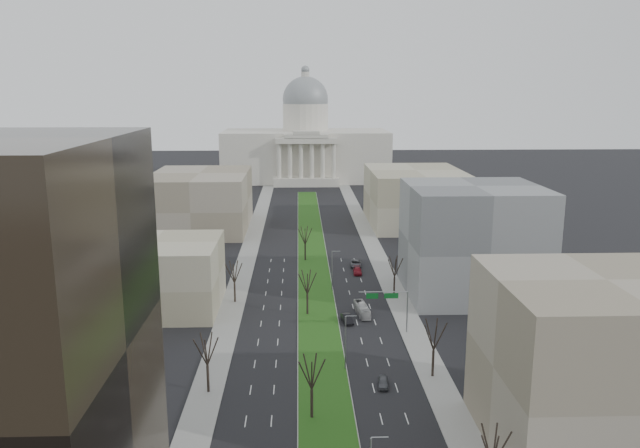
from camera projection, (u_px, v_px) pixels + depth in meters
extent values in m
plane|color=black|center=(313.00, 261.00, 163.55)|extent=(600.00, 600.00, 0.00)
cube|color=#999993|center=(313.00, 261.00, 162.55)|extent=(8.00, 222.00, 0.15)
cube|color=#1D4813|center=(313.00, 261.00, 162.53)|extent=(7.70, 221.70, 0.06)
cube|color=gray|center=(237.00, 291.00, 138.53)|extent=(5.00, 330.00, 0.15)
cube|color=gray|center=(393.00, 290.00, 139.71)|extent=(5.00, 330.00, 0.15)
cube|color=beige|center=(306.00, 155.00, 307.47)|extent=(80.00, 40.00, 24.00)
cube|color=beige|center=(306.00, 182.00, 287.14)|extent=(30.00, 6.00, 4.00)
cube|color=beige|center=(306.00, 141.00, 283.10)|extent=(28.00, 5.00, 2.50)
cube|color=beige|center=(306.00, 136.00, 282.67)|extent=(20.00, 5.00, 1.80)
cube|color=beige|center=(306.00, 133.00, 282.33)|extent=(12.00, 5.00, 1.60)
cylinder|color=beige|center=(306.00, 118.00, 303.64)|extent=(22.00, 22.00, 14.00)
sphere|color=gray|center=(305.00, 100.00, 301.73)|extent=(22.00, 22.00, 22.00)
cylinder|color=beige|center=(305.00, 76.00, 299.39)|extent=(4.00, 4.00, 4.00)
sphere|color=gray|center=(305.00, 70.00, 298.75)|extent=(4.00, 4.00, 4.00)
cylinder|color=beige|center=(279.00, 161.00, 284.59)|extent=(2.00, 2.00, 16.00)
cylinder|color=beige|center=(290.00, 161.00, 284.76)|extent=(2.00, 2.00, 16.00)
cylinder|color=beige|center=(301.00, 160.00, 284.93)|extent=(2.00, 2.00, 16.00)
cylinder|color=beige|center=(312.00, 160.00, 285.10)|extent=(2.00, 2.00, 16.00)
cylinder|color=beige|center=(323.00, 160.00, 285.26)|extent=(2.00, 2.00, 16.00)
cylinder|color=beige|center=(334.00, 160.00, 285.43)|extent=(2.00, 2.00, 16.00)
cube|color=tan|center=(155.00, 275.00, 126.77)|extent=(26.00, 22.00, 14.00)
cube|color=gray|center=(598.00, 365.00, 76.38)|extent=(26.00, 24.00, 22.00)
cube|color=slate|center=(473.00, 241.00, 134.80)|extent=(28.00, 26.00, 24.00)
cube|color=gray|center=(201.00, 201.00, 199.51)|extent=(30.00, 40.00, 18.00)
cube|color=tan|center=(415.00, 197.00, 206.75)|extent=(30.00, 40.00, 18.00)
cylinder|color=black|center=(208.00, 379.00, 92.20)|extent=(0.40, 0.40, 4.32)
cylinder|color=black|center=(235.00, 293.00, 131.27)|extent=(0.40, 0.40, 4.22)
cylinder|color=black|center=(433.00, 364.00, 97.25)|extent=(0.40, 0.40, 4.42)
cylinder|color=black|center=(394.00, 286.00, 136.35)|extent=(0.40, 0.40, 4.03)
cylinder|color=black|center=(312.00, 404.00, 84.90)|extent=(0.40, 0.40, 4.32)
cylinder|color=black|center=(307.00, 305.00, 123.96)|extent=(0.40, 0.40, 4.32)
cylinder|color=black|center=(305.00, 253.00, 163.02)|extent=(0.40, 0.40, 4.32)
cylinder|color=gray|center=(380.00, 437.00, 64.11)|extent=(1.80, 0.12, 0.12)
cylinder|color=gray|center=(345.00, 343.00, 99.24)|extent=(0.20, 0.20, 9.00)
cylinder|color=gray|center=(351.00, 316.00, 98.29)|extent=(1.80, 0.12, 0.12)
cylinder|color=gray|center=(332.00, 271.00, 138.30)|extent=(0.20, 0.20, 9.00)
cylinder|color=gray|center=(336.00, 251.00, 137.35)|extent=(1.80, 0.12, 0.12)
cylinder|color=gray|center=(407.00, 312.00, 114.41)|extent=(0.24, 0.24, 8.00)
cylinder|color=gray|center=(383.00, 292.00, 113.41)|extent=(9.00, 0.18, 0.18)
cube|color=#0C591E|center=(391.00, 296.00, 113.71)|extent=(2.60, 0.08, 1.00)
cube|color=#0C591E|center=(372.00, 296.00, 113.59)|extent=(2.20, 0.08, 1.00)
imported|color=#4C4E54|center=(383.00, 382.00, 94.35)|extent=(2.06, 4.15, 1.36)
imported|color=black|center=(347.00, 319.00, 120.19)|extent=(2.38, 4.96, 1.57)
imported|color=maroon|center=(357.00, 271.00, 151.80)|extent=(2.22, 5.03, 1.44)
imported|color=#494A51|center=(356.00, 264.00, 157.88)|extent=(3.11, 5.89, 1.58)
imported|color=silver|center=(362.00, 309.00, 124.22)|extent=(2.79, 8.23, 2.25)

